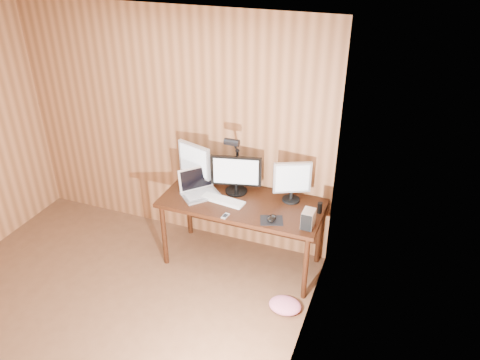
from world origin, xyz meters
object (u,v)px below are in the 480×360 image
Objects in this scene: keyboard at (222,200)px; phone at (225,216)px; monitor_right at (292,181)px; laptop at (199,188)px; hard_drive at (308,219)px; mouse at (272,218)px; speaker at (320,208)px; desk at (244,208)px; desk_lamp at (234,155)px; monitor_left at (194,163)px; monitor_center at (236,174)px.

keyboard is 0.28m from phone.
monitor_right is at bearing 28.91° from keyboard.
hard_drive is at bearing -56.36° from laptop.
laptop reaches higher than mouse.
monitor_right is at bearing 60.02° from mouse.
speaker is (0.38, 0.29, 0.03)m from mouse.
monitor_right reaches higher than desk.
monitor_right is at bearing 125.85° from hard_drive.
laptop is at bearing -131.88° from desk_lamp.
desk_lamp reaches higher than speaker.
monitor_left reaches higher than keyboard.
desk is 0.55m from desk_lamp.
desk is at bearing 122.85° from mouse.
mouse is (0.37, -0.29, 0.15)m from desk.
monitor_left is at bearing 171.14° from desk.
hard_drive reaches higher than desk.
monitor_left is 1.00× the size of laptop.
speaker is at bearing 15.22° from keyboard.
hard_drive is at bearing -35.91° from monitor_center.
monitor_left is 2.71× the size of hard_drive.
speaker is (1.22, 0.08, -0.01)m from laptop.
desk_lamp reaches higher than monitor_left.
desk is at bearing -20.02° from desk_lamp.
monitor_center is 4.55× the size of speaker.
keyboard is (-0.18, -0.13, 0.13)m from desk.
monitor_left is 3.84× the size of mouse.
mouse is at bearing -37.45° from desk.
desk_lamp is (-0.59, -0.01, 0.17)m from monitor_right.
monitor_center reaches higher than hard_drive.
hard_drive is 0.26× the size of desk_lamp.
monitor_center is at bearing 104.97° from phone.
hard_drive is 0.27m from speaker.
monitor_left is at bearing -160.08° from desk_lamp.
mouse is (0.49, -0.37, -0.18)m from monitor_center.
mouse is 1.19× the size of phone.
phone is at bearing -97.81° from desk.
speaker is at bearing 31.45° from phone.
monitor_center is 0.78× the size of desk_lamp.
desk_lamp is (0.43, 0.02, 0.15)m from monitor_left.
monitor_right is at bearing 18.10° from desk_lamp.
desk_lamp reaches higher than monitor_center.
laptop is at bearing 146.35° from mouse.
desk_lamp is at bearing -16.47° from laptop.
monitor_left is 1.03m from monitor_right.
monitor_left is 1.09× the size of monitor_right.
hard_drive is at bearing -15.74° from mouse.
laptop is 1.18m from hard_drive.
desk_lamp is (-0.90, 0.11, 0.34)m from speaker.
monitor_left is 0.27m from laptop.
phone is (0.53, -0.47, -0.24)m from monitor_left.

